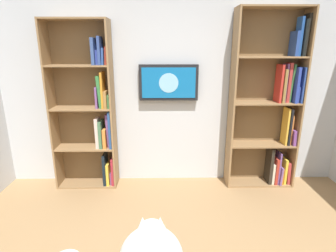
% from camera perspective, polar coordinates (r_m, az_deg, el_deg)
% --- Properties ---
extents(wall_back, '(4.52, 0.06, 2.70)m').
position_cam_1_polar(wall_back, '(3.47, 1.20, 9.52)').
color(wall_back, silver).
rests_on(wall_back, ground).
extents(bookshelf_left, '(0.86, 0.28, 2.21)m').
position_cam_1_polar(bookshelf_left, '(3.62, 21.45, 3.91)').
color(bookshelf_left, '#937047').
rests_on(bookshelf_left, ground).
extents(bookshelf_right, '(0.77, 0.28, 2.08)m').
position_cam_1_polar(bookshelf_right, '(3.49, -16.19, 3.04)').
color(bookshelf_right, '#937047').
rests_on(bookshelf_right, ground).
extents(wall_mounted_tv, '(0.74, 0.07, 0.45)m').
position_cam_1_polar(wall_mounted_tv, '(3.39, 0.14, 9.23)').
color(wall_mounted_tv, black).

